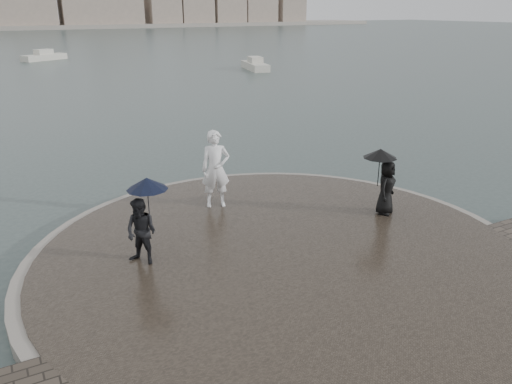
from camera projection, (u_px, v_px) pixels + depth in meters
ground at (375, 338)px, 9.66m from camera, size 400.00×400.00×0.00m
kerb_ring at (281, 256)px, 12.48m from camera, size 12.50×12.50×0.32m
quay_tip at (281, 255)px, 12.48m from camera, size 11.90×11.90×0.36m
statue at (216, 169)px, 14.75m from camera, size 0.97×0.79×2.31m
visitor_left at (143, 220)px, 11.43m from camera, size 1.20×1.07×2.04m
visitor_right at (385, 178)px, 14.20m from camera, size 1.19×0.99×1.95m
boats at (94, 68)px, 49.65m from camera, size 31.19×25.88×1.50m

